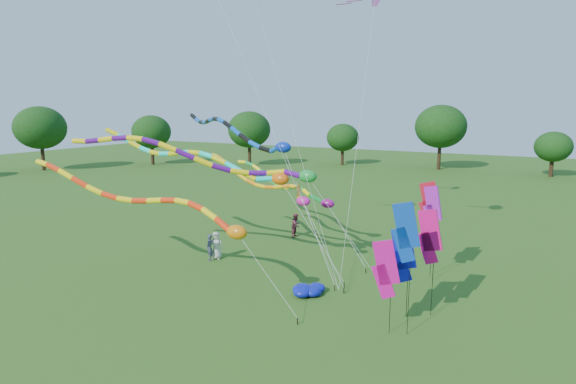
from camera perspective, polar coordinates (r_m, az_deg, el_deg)
The scene contains 18 objects.
ground at distance 21.93m, azimuth -4.36°, elevation -14.48°, with size 160.00×160.00×0.00m, color #265616.
tree_ring at distance 22.43m, azimuth -4.60°, elevation 0.94°, with size 122.48×117.41×9.58m.
tube_kite_red at distance 24.46m, azimuth -15.46°, elevation -1.28°, with size 16.01×1.17×6.79m.
tube_kite_orange at distance 28.55m, azimuth -3.07°, elevation 1.32°, with size 12.30×5.45×6.54m.
tube_kite_purple at distance 25.79m, azimuth -8.81°, elevation 3.75°, with size 16.26×4.91×8.22m.
tube_kite_blue at distance 29.68m, azimuth -5.82°, elevation 6.97°, with size 14.18×6.83×9.08m.
tube_kite_cyan at distance 27.65m, azimuth -9.72°, elevation 3.70°, with size 16.23×1.20×8.25m.
tube_kite_green at distance 30.58m, azimuth 0.61°, elevation 0.48°, with size 10.97×4.24×5.81m.
banner_pole_red at distance 26.56m, azimuth 16.38°, elevation -1.42°, with size 1.12×0.47×5.26m.
banner_pole_magenta_a at distance 19.84m, azimuth 11.46°, elevation -8.99°, with size 1.15×0.34×3.96m.
banner_pole_violet at distance 26.25m, azimuth 16.73°, elevation -1.94°, with size 1.11×0.50×5.09m.
banner_pole_magenta_b at distance 21.78m, azimuth 16.40°, elevation -5.14°, with size 1.16×0.14×4.81m.
banner_pole_blue_b at distance 19.49m, azimuth 13.73°, elevation -4.74°, with size 1.16×0.25×5.50m.
banner_pole_blue_a at distance 21.47m, azimuth 13.46°, elevation -7.27°, with size 1.15×0.33×4.06m.
blue_nylon_heap at distance 24.11m, azimuth 2.58°, elevation -11.62°, with size 1.38×1.24×0.41m.
person_a at distance 29.46m, azimuth -8.50°, elevation -6.28°, with size 0.82×0.54×1.68m, color beige.
person_b at distance 29.28m, azimuth -9.30°, elevation -6.50°, with size 0.58×0.38×1.60m, color #3C3F54.
person_c at distance 33.94m, azimuth 0.96°, elevation -3.96°, with size 0.81×0.63×1.67m, color maroon.
Camera 1 is at (10.84, -16.73, 9.16)m, focal length 30.00 mm.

